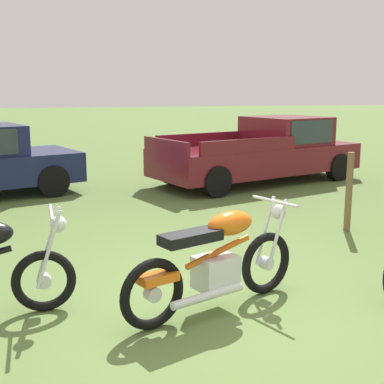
# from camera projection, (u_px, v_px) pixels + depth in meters

# --- Properties ---
(ground_plane) EXTENTS (120.00, 120.00, 0.00)m
(ground_plane) POSITION_uv_depth(u_px,v_px,m) (223.00, 309.00, 5.08)
(ground_plane) COLOR #567038
(motorcycle_orange) EXTENTS (1.96, 1.02, 1.02)m
(motorcycle_orange) POSITION_uv_depth(u_px,v_px,m) (216.00, 261.00, 5.00)
(motorcycle_orange) COLOR black
(motorcycle_orange) RESTS_ON ground
(pickup_truck_burgundy) EXTENTS (5.27, 3.27, 1.49)m
(pickup_truck_burgundy) POSITION_uv_depth(u_px,v_px,m) (266.00, 149.00, 12.01)
(pickup_truck_burgundy) COLOR maroon
(pickup_truck_burgundy) RESTS_ON ground
(fence_post_wooden) EXTENTS (0.10, 0.10, 1.21)m
(fence_post_wooden) POSITION_uv_depth(u_px,v_px,m) (349.00, 192.00, 7.78)
(fence_post_wooden) COLOR brown
(fence_post_wooden) RESTS_ON ground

